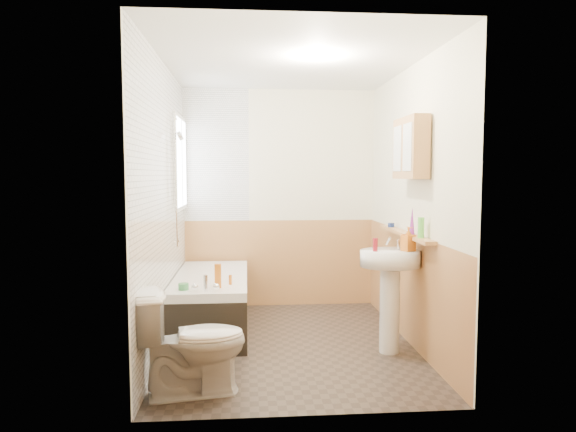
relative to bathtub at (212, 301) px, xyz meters
The scene contains 26 objects.
floor 0.94m from the bathtub, 35.27° to the right, with size 2.80×2.80×0.00m, color #2D2520.
ceiling 2.39m from the bathtub, 35.27° to the right, with size 2.80×2.80×0.00m, color white.
wall_back 1.51m from the bathtub, 50.76° to the left, with size 2.20×0.02×2.50m, color #F3EDC9.
wall_front 2.28m from the bathtub, 69.24° to the right, with size 2.20×0.02×2.50m, color #F3EDC9.
wall_left 1.16m from the bathtub, 126.36° to the right, with size 0.02×2.80×2.50m, color #F3EDC9.
wall_right 2.14m from the bathtub, 15.67° to the right, with size 0.02×2.80×2.50m, color #F3EDC9.
wainscot_right 1.90m from the bathtub, 15.85° to the right, with size 0.01×2.80×1.00m, color tan.
wainscot_front 2.05m from the bathtub, 69.03° to the right, with size 2.20×0.01×1.00m, color tan.
wainscot_back 1.16m from the bathtub, 50.06° to the left, with size 2.20×0.01×1.00m, color tan.
tile_cladding_left 1.15m from the bathtub, 124.74° to the right, with size 0.01×2.80×2.50m, color white.
tile_return_back 1.71m from the bathtub, 89.67° to the left, with size 0.75×0.01×1.50m, color white.
window 1.47m from the bathtub, 127.49° to the left, with size 0.03×0.79×0.99m.
bathtub is the anchor object (origin of this frame).
shower_riser 1.33m from the bathtub, 162.41° to the right, with size 0.11×0.08×1.26m.
toilet 1.52m from the bathtub, 91.13° to the right, with size 0.42×0.75×0.73m, color white.
sink 1.80m from the bathtub, 27.17° to the right, with size 0.52×0.42×1.00m.
pine_shelf 1.99m from the bathtub, 17.30° to the right, with size 0.10×1.34×0.03m, color tan.
medicine_cabinet 2.40m from the bathtub, 23.37° to the right, with size 0.15×0.58×0.52m.
foam_can 2.18m from the bathtub, 29.02° to the right, with size 0.05×0.05×0.17m, color #59C647.
green_bottle 2.10m from the bathtub, 23.02° to the right, with size 0.05×0.05×0.24m, color purple.
black_jar 1.93m from the bathtub, ahead, with size 0.06×0.06×0.04m, color navy.
soap_bottle 2.02m from the bathtub, 27.05° to the right, with size 0.09×0.21×0.09m, color orange.
clear_bottle 1.79m from the bathtub, 31.07° to the right, with size 0.04×0.04×0.11m, color maroon.
blue_gel 0.70m from the bathtub, 80.60° to the right, with size 0.06×0.04×0.21m, color orange.
cream_jar 0.73m from the bathtub, 106.83° to the right, with size 0.09×0.09×0.06m, color #388447.
orange_bottle 0.59m from the bathtub, 66.46° to the right, with size 0.03×0.03×0.09m, color orange.
Camera 1 is at (-0.38, -4.53, 1.53)m, focal length 32.00 mm.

